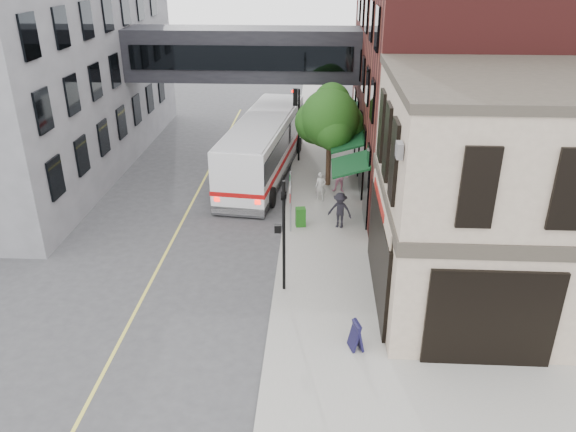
# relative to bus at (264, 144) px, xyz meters

# --- Properties ---
(ground) EXTENTS (120.00, 120.00, 0.00)m
(ground) POSITION_rel_bus_xyz_m (1.56, -14.73, -1.89)
(ground) COLOR #38383A
(ground) RESTS_ON ground
(sidewalk_main) EXTENTS (4.00, 60.00, 0.15)m
(sidewalk_main) POSITION_rel_bus_xyz_m (3.56, -0.73, -1.81)
(sidewalk_main) COLOR gray
(sidewalk_main) RESTS_ON ground
(corner_building) EXTENTS (10.19, 8.12, 8.45)m
(corner_building) POSITION_rel_bus_xyz_m (10.53, -12.73, 2.32)
(corner_building) COLOR tan
(corner_building) RESTS_ON ground
(brick_building) EXTENTS (13.76, 18.00, 14.00)m
(brick_building) POSITION_rel_bus_xyz_m (11.54, 0.26, 5.10)
(brick_building) COLOR #4C1917
(brick_building) RESTS_ON ground
(skyway_bridge) EXTENTS (14.00, 3.18, 3.00)m
(skyway_bridge) POSITION_rel_bus_xyz_m (-1.44, 3.27, 4.61)
(skyway_bridge) COLOR black
(skyway_bridge) RESTS_ON ground
(traffic_signal_near) EXTENTS (0.44, 0.22, 4.60)m
(traffic_signal_near) POSITION_rel_bus_xyz_m (1.93, -12.73, 1.09)
(traffic_signal_near) COLOR black
(traffic_signal_near) RESTS_ON sidewalk_main
(traffic_signal_far) EXTENTS (0.53, 0.28, 4.50)m
(traffic_signal_far) POSITION_rel_bus_xyz_m (1.82, 2.27, 1.45)
(traffic_signal_far) COLOR black
(traffic_signal_far) RESTS_ON sidewalk_main
(street_sign_pole) EXTENTS (0.08, 0.75, 3.00)m
(street_sign_pole) POSITION_rel_bus_xyz_m (1.95, -7.73, 0.04)
(street_sign_pole) COLOR gray
(street_sign_pole) RESTS_ON sidewalk_main
(street_tree) EXTENTS (3.80, 3.20, 5.60)m
(street_tree) POSITION_rel_bus_xyz_m (3.75, -1.51, 2.02)
(street_tree) COLOR #382619
(street_tree) RESTS_ON sidewalk_main
(lane_marking) EXTENTS (0.12, 40.00, 0.01)m
(lane_marking) POSITION_rel_bus_xyz_m (-3.44, -4.73, -1.88)
(lane_marking) COLOR #D8CC4C
(lane_marking) RESTS_ON ground
(bus) EXTENTS (4.27, 12.78, 3.37)m
(bus) POSITION_rel_bus_xyz_m (0.00, 0.00, 0.00)
(bus) COLOR white
(bus) RESTS_ON ground
(pedestrian_a) EXTENTS (0.60, 0.43, 1.54)m
(pedestrian_a) POSITION_rel_bus_xyz_m (3.34, -3.97, -0.97)
(pedestrian_a) COLOR beige
(pedestrian_a) RESTS_ON sidewalk_main
(pedestrian_b) EXTENTS (0.91, 0.76, 1.70)m
(pedestrian_b) POSITION_rel_bus_xyz_m (4.41, -2.78, -0.89)
(pedestrian_b) COLOR pink
(pedestrian_b) RESTS_ON sidewalk_main
(pedestrian_c) EXTENTS (1.28, 0.97, 1.76)m
(pedestrian_c) POSITION_rel_bus_xyz_m (4.25, -7.18, -0.86)
(pedestrian_c) COLOR black
(pedestrian_c) RESTS_ON sidewalk_main
(newspaper_box) EXTENTS (0.52, 0.48, 0.92)m
(newspaper_box) POSITION_rel_bus_xyz_m (2.41, -7.13, -1.28)
(newspaper_box) COLOR #1B5D15
(newspaper_box) RESTS_ON sidewalk_main
(sandwich_board) EXTENTS (0.51, 0.65, 1.01)m
(sandwich_board) POSITION_rel_bus_xyz_m (4.54, -16.23, -1.24)
(sandwich_board) COLOR black
(sandwich_board) RESTS_ON sidewalk_main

